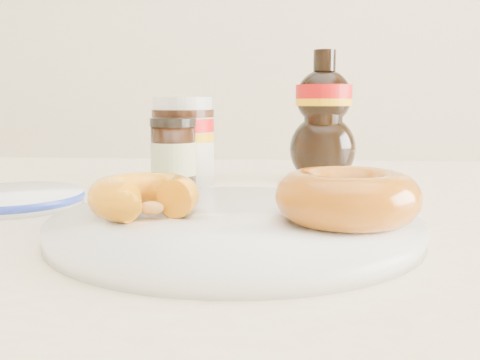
# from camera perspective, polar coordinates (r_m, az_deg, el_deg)

# --- Properties ---
(dining_table) EXTENTS (1.40, 0.90, 0.75)m
(dining_table) POSITION_cam_1_polar(r_m,az_deg,el_deg) (0.53, -2.80, -12.23)
(dining_table) COLOR #F3E4B9
(dining_table) RESTS_ON ground
(plate) EXTENTS (0.28, 0.28, 0.01)m
(plate) POSITION_cam_1_polar(r_m,az_deg,el_deg) (0.42, -0.54, -4.74)
(plate) COLOR white
(plate) RESTS_ON dining_table
(donut_bitten) EXTENTS (0.11, 0.11, 0.03)m
(donut_bitten) POSITION_cam_1_polar(r_m,az_deg,el_deg) (0.42, -10.19, -1.72)
(donut_bitten) COLOR orange
(donut_bitten) RESTS_ON plate
(donut_whole) EXTENTS (0.14, 0.14, 0.04)m
(donut_whole) POSITION_cam_1_polar(r_m,az_deg,el_deg) (0.40, 11.35, -1.76)
(donut_whole) COLOR #9D5B0A
(donut_whole) RESTS_ON plate
(nutella_jar) EXTENTS (0.08, 0.08, 0.11)m
(nutella_jar) POSITION_cam_1_polar(r_m,az_deg,el_deg) (0.66, -6.07, 4.51)
(nutella_jar) COLOR white
(nutella_jar) RESTS_ON dining_table
(syrup_bottle) EXTENTS (0.09, 0.08, 0.17)m
(syrup_bottle) POSITION_cam_1_polar(r_m,az_deg,el_deg) (0.70, 8.89, 6.78)
(syrup_bottle) COLOR black
(syrup_bottle) RESTS_ON dining_table
(dark_jar) EXTENTS (0.05, 0.05, 0.08)m
(dark_jar) POSITION_cam_1_polar(r_m,az_deg,el_deg) (0.61, -7.11, 2.59)
(dark_jar) COLOR black
(dark_jar) RESTS_ON dining_table
(blue_rim_saucer) EXTENTS (0.14, 0.14, 0.01)m
(blue_rim_saucer) POSITION_cam_1_polar(r_m,az_deg,el_deg) (0.57, -23.17, -1.79)
(blue_rim_saucer) COLOR white
(blue_rim_saucer) RESTS_ON dining_table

